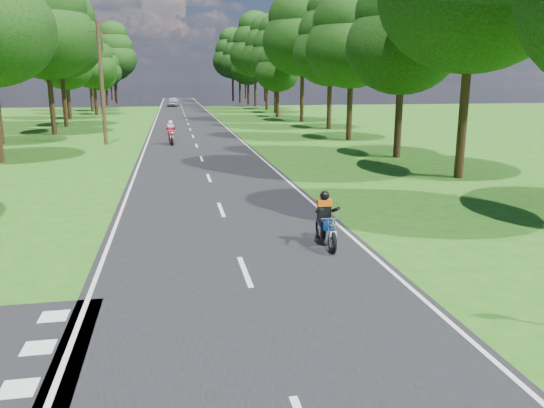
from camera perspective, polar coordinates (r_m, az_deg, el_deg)
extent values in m
plane|color=#225814|center=(10.42, -1.44, -11.16)|extent=(160.00, 160.00, 0.00)
cube|color=black|center=(59.54, -9.19, 8.96)|extent=(7.00, 140.00, 0.02)
cube|color=silver|center=(12.24, -2.94, -7.23)|extent=(0.12, 2.00, 0.01)
cube|color=silver|center=(17.95, -5.49, -0.60)|extent=(0.12, 2.00, 0.01)
cube|color=silver|center=(23.80, -6.80, 2.81)|extent=(0.12, 2.00, 0.01)
cube|color=silver|center=(29.72, -7.59, 4.87)|extent=(0.12, 2.00, 0.01)
cube|color=silver|center=(35.66, -8.12, 6.24)|extent=(0.12, 2.00, 0.01)
cube|color=silver|center=(41.62, -8.50, 7.22)|extent=(0.12, 2.00, 0.01)
cube|color=silver|center=(47.58, -8.79, 7.95)|extent=(0.12, 2.00, 0.01)
cube|color=silver|center=(53.56, -9.01, 8.52)|extent=(0.12, 2.00, 0.01)
cube|color=silver|center=(59.54, -9.19, 8.98)|extent=(0.12, 2.00, 0.01)
cube|color=silver|center=(65.52, -9.34, 9.35)|extent=(0.12, 2.00, 0.01)
cube|color=silver|center=(71.51, -9.46, 9.66)|extent=(0.12, 2.00, 0.01)
cube|color=silver|center=(77.50, -9.56, 9.92)|extent=(0.12, 2.00, 0.01)
cube|color=silver|center=(83.49, -9.65, 10.14)|extent=(0.12, 2.00, 0.01)
cube|color=silver|center=(89.48, -9.73, 10.34)|extent=(0.12, 2.00, 0.01)
cube|color=silver|center=(95.48, -9.79, 10.51)|extent=(0.12, 2.00, 0.01)
cube|color=silver|center=(101.47, -9.85, 10.66)|extent=(0.12, 2.00, 0.01)
cube|color=silver|center=(107.46, -9.91, 10.79)|extent=(0.12, 2.00, 0.01)
cube|color=silver|center=(113.46, -9.95, 10.91)|extent=(0.12, 2.00, 0.01)
cube|color=silver|center=(119.45, -10.00, 11.02)|extent=(0.12, 2.00, 0.01)
cube|color=silver|center=(125.45, -10.03, 11.11)|extent=(0.12, 2.00, 0.01)
cube|color=silver|center=(59.55, -12.40, 8.84)|extent=(0.10, 140.00, 0.01)
cube|color=silver|center=(59.71, -5.98, 9.08)|extent=(0.10, 140.00, 0.01)
cube|color=silver|center=(8.75, -25.62, -17.46)|extent=(0.50, 0.50, 0.01)
cube|color=silver|center=(9.77, -23.82, -13.95)|extent=(0.50, 0.50, 0.01)
cube|color=silver|center=(10.83, -22.40, -11.10)|extent=(0.50, 0.50, 0.01)
cylinder|color=black|center=(45.98, -22.57, 9.60)|extent=(0.40, 0.40, 4.32)
ellipsoid|color=black|center=(46.04, -23.18, 16.19)|extent=(7.56, 7.56, 6.42)
ellipsoid|color=black|center=(46.23, -23.43, 18.79)|extent=(6.48, 6.48, 5.51)
cylinder|color=black|center=(53.41, -21.42, 10.11)|extent=(0.40, 0.40, 4.40)
ellipsoid|color=black|center=(53.47, -21.92, 15.91)|extent=(7.71, 7.71, 6.55)
ellipsoid|color=black|center=(53.65, -22.13, 18.19)|extent=(6.60, 6.60, 5.61)
cylinder|color=black|center=(63.19, -20.99, 9.95)|extent=(0.40, 0.40, 3.20)
ellipsoid|color=black|center=(63.15, -21.29, 13.52)|extent=(5.60, 5.60, 4.76)
ellipsoid|color=black|center=(63.20, -21.41, 14.92)|extent=(4.80, 4.80, 4.08)
ellipsoid|color=black|center=(63.28, -21.54, 16.33)|extent=(3.60, 3.60, 3.06)
cylinder|color=black|center=(70.19, -18.42, 10.40)|extent=(0.40, 0.40, 3.22)
ellipsoid|color=black|center=(70.15, -18.66, 13.63)|extent=(5.64, 5.64, 4.79)
ellipsoid|color=black|center=(70.20, -18.76, 14.91)|extent=(4.83, 4.83, 4.11)
ellipsoid|color=black|center=(70.28, -18.86, 16.19)|extent=(3.62, 3.62, 3.08)
cylinder|color=black|center=(78.08, -18.82, 10.74)|extent=(0.40, 0.40, 3.61)
ellipsoid|color=black|center=(78.06, -19.07, 13.99)|extent=(6.31, 6.31, 5.37)
ellipsoid|color=black|center=(78.12, -19.17, 15.28)|extent=(5.41, 5.41, 4.60)
ellipsoid|color=black|center=(78.23, -19.27, 16.56)|extent=(4.06, 4.06, 3.45)
cylinder|color=black|center=(85.80, -17.84, 10.66)|extent=(0.40, 0.40, 2.67)
ellipsoid|color=black|center=(85.75, -18.00, 12.85)|extent=(4.67, 4.67, 3.97)
ellipsoid|color=black|center=(85.76, -18.06, 13.71)|extent=(4.00, 4.00, 3.40)
ellipsoid|color=black|center=(85.80, -18.13, 14.58)|extent=(3.00, 3.00, 2.55)
cylinder|color=black|center=(94.91, -17.32, 11.01)|extent=(0.40, 0.40, 3.09)
ellipsoid|color=black|center=(94.88, -17.48, 13.30)|extent=(5.40, 5.40, 4.59)
ellipsoid|color=black|center=(94.91, -17.55, 14.21)|extent=(4.63, 4.63, 3.93)
ellipsoid|color=black|center=(94.96, -17.61, 15.11)|extent=(3.47, 3.47, 2.95)
cylinder|color=black|center=(101.27, -16.39, 11.57)|extent=(0.40, 0.40, 4.48)
ellipsoid|color=black|center=(101.31, -16.60, 14.69)|extent=(7.84, 7.84, 6.66)
ellipsoid|color=black|center=(101.41, -16.69, 15.92)|extent=(6.72, 6.72, 5.71)
ellipsoid|color=black|center=(101.55, -16.77, 17.14)|extent=(5.04, 5.04, 4.28)
cylinder|color=black|center=(110.31, -16.49, 11.56)|extent=(0.40, 0.40, 4.09)
ellipsoid|color=black|center=(110.32, -16.66, 14.18)|extent=(7.16, 7.16, 6.09)
ellipsoid|color=black|center=(110.39, -16.73, 15.21)|extent=(6.14, 6.14, 5.22)
ellipsoid|color=black|center=(110.50, -16.80, 16.24)|extent=(4.61, 4.61, 3.92)
cylinder|color=black|center=(25.03, 19.78, 7.85)|extent=(0.40, 0.40, 4.56)
cylinder|color=black|center=(30.79, 13.41, 8.14)|extent=(0.40, 0.40, 3.49)
ellipsoid|color=black|center=(30.73, 13.86, 16.15)|extent=(6.12, 6.12, 5.20)
ellipsoid|color=black|center=(30.87, 14.04, 19.31)|extent=(5.24, 5.24, 4.46)
cylinder|color=black|center=(39.10, 8.33, 9.52)|extent=(0.40, 0.40, 3.69)
ellipsoid|color=black|center=(39.07, 8.56, 16.19)|extent=(6.46, 6.46, 5.49)
ellipsoid|color=black|center=(39.21, 8.65, 18.81)|extent=(5.54, 5.54, 4.71)
cylinder|color=black|center=(47.84, 6.17, 10.28)|extent=(0.40, 0.40, 3.74)
ellipsoid|color=black|center=(47.82, 6.31, 15.80)|extent=(6.55, 6.55, 5.57)
ellipsoid|color=black|center=(47.94, 6.37, 17.98)|extent=(5.62, 5.62, 4.77)
ellipsoid|color=black|center=(48.13, 6.42, 20.14)|extent=(4.21, 4.21, 3.58)
cylinder|color=black|center=(55.71, 3.24, 11.21)|extent=(0.40, 0.40, 4.64)
ellipsoid|color=black|center=(55.80, 3.32, 17.08)|extent=(8.12, 8.12, 6.91)
ellipsoid|color=black|center=(56.00, 3.36, 19.39)|extent=(6.96, 6.96, 5.92)
cylinder|color=black|center=(62.52, 0.59, 10.65)|extent=(0.40, 0.40, 2.91)
ellipsoid|color=black|center=(62.46, 0.59, 13.94)|extent=(5.09, 5.09, 4.33)
ellipsoid|color=black|center=(62.49, 0.60, 15.23)|extent=(4.36, 4.36, 3.71)
ellipsoid|color=black|center=(62.56, 0.60, 16.53)|extent=(3.27, 3.27, 2.78)
cylinder|color=black|center=(70.07, 0.38, 11.33)|extent=(0.40, 0.40, 3.88)
ellipsoid|color=black|center=(70.07, 0.39, 15.23)|extent=(6.78, 6.78, 5.77)
ellipsoid|color=black|center=(70.16, 0.39, 16.78)|extent=(5.81, 5.81, 4.94)
ellipsoid|color=black|center=(70.30, 0.40, 18.31)|extent=(4.36, 4.36, 3.71)
cylinder|color=black|center=(78.45, -0.57, 11.65)|extent=(0.40, 0.40, 4.18)
ellipsoid|color=black|center=(78.48, -0.58, 15.40)|extent=(7.31, 7.31, 6.21)
ellipsoid|color=black|center=(78.58, -0.58, 16.89)|extent=(6.27, 6.27, 5.33)
ellipsoid|color=black|center=(78.73, -0.59, 18.37)|extent=(4.70, 4.70, 4.00)
cylinder|color=black|center=(87.24, -1.81, 11.95)|extent=(0.40, 0.40, 4.63)
ellipsoid|color=black|center=(87.29, -1.84, 15.70)|extent=(8.11, 8.11, 6.89)
ellipsoid|color=black|center=(87.42, -1.85, 17.18)|extent=(6.95, 6.95, 5.91)
ellipsoid|color=black|center=(87.60, -1.86, 18.65)|extent=(5.21, 5.21, 4.43)
cylinder|color=black|center=(94.44, -2.56, 11.66)|extent=(0.40, 0.40, 3.36)
ellipsoid|color=black|center=(94.42, -2.59, 14.17)|extent=(5.88, 5.88, 5.00)
ellipsoid|color=black|center=(94.46, -2.60, 15.17)|extent=(5.04, 5.04, 4.29)
ellipsoid|color=black|center=(94.53, -2.61, 16.16)|extent=(3.78, 3.78, 3.21)
cylinder|color=black|center=(101.52, -3.46, 11.97)|extent=(0.40, 0.40, 4.09)
ellipsoid|color=black|center=(101.54, -3.50, 14.81)|extent=(7.15, 7.15, 6.08)
ellipsoid|color=black|center=(101.61, -3.52, 15.93)|extent=(6.13, 6.13, 5.21)
ellipsoid|color=black|center=(101.72, -3.53, 17.05)|extent=(4.60, 4.60, 3.91)
cylinder|color=black|center=(109.17, -4.22, 12.15)|extent=(0.40, 0.40, 4.48)
ellipsoid|color=black|center=(109.20, -4.27, 15.04)|extent=(7.84, 7.84, 6.66)
ellipsoid|color=black|center=(109.29, -4.29, 16.19)|extent=(6.72, 6.72, 5.71)
ellipsoid|color=black|center=(109.43, -4.31, 17.33)|extent=(5.04, 5.04, 4.28)
cylinder|color=black|center=(120.05, -16.86, 11.57)|extent=(0.40, 0.40, 3.84)
ellipsoid|color=black|center=(120.05, -17.02, 13.83)|extent=(6.72, 6.72, 5.71)
ellipsoid|color=black|center=(120.10, -17.08, 14.72)|extent=(5.76, 5.76, 4.90)
ellipsoid|color=black|center=(120.18, -17.14, 15.61)|extent=(4.32, 4.32, 3.67)
cylinder|color=black|center=(122.50, -2.86, 12.21)|extent=(0.40, 0.40, 4.16)
ellipsoid|color=black|center=(122.52, -2.89, 14.61)|extent=(7.28, 7.28, 6.19)
ellipsoid|color=black|center=(122.58, -2.90, 15.55)|extent=(6.24, 6.24, 5.30)
ellipsoid|color=black|center=(122.68, -2.91, 16.50)|extent=(4.68, 4.68, 3.98)
cylinder|color=black|center=(105.40, -18.81, 11.19)|extent=(0.40, 0.40, 3.52)
ellipsoid|color=black|center=(105.39, -18.99, 13.54)|extent=(6.16, 6.16, 5.24)
ellipsoid|color=black|center=(105.43, -19.06, 14.47)|extent=(5.28, 5.28, 4.49)
ellipsoid|color=black|center=(105.50, -19.14, 15.40)|extent=(3.96, 3.96, 3.37)
cylinder|color=black|center=(108.97, -0.78, 12.18)|extent=(0.40, 0.40, 4.48)
ellipsoid|color=black|center=(109.00, -0.79, 15.08)|extent=(7.84, 7.84, 6.66)
ellipsoid|color=black|center=(109.09, -0.79, 16.23)|extent=(6.72, 6.72, 5.71)
ellipsoid|color=black|center=(109.23, -0.80, 17.37)|extent=(5.04, 5.04, 4.28)
cylinder|color=#382616|center=(37.64, -17.84, 12.18)|extent=(0.26, 0.26, 8.00)
cube|color=#382616|center=(37.76, -18.21, 17.18)|extent=(1.20, 0.10, 0.10)
imported|color=silver|center=(89.18, -10.55, 10.79)|extent=(2.31, 4.68, 1.54)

